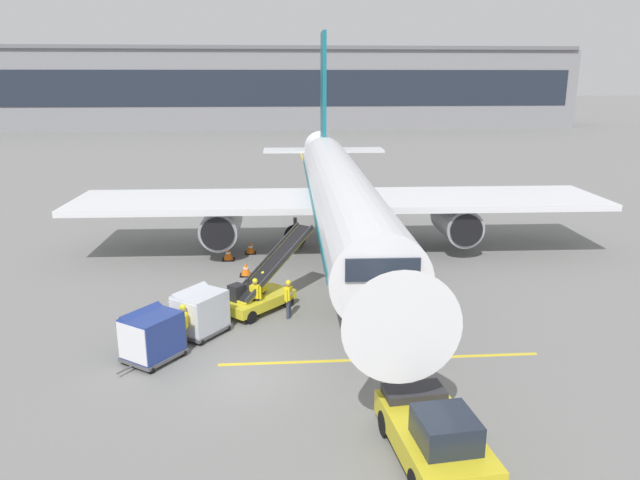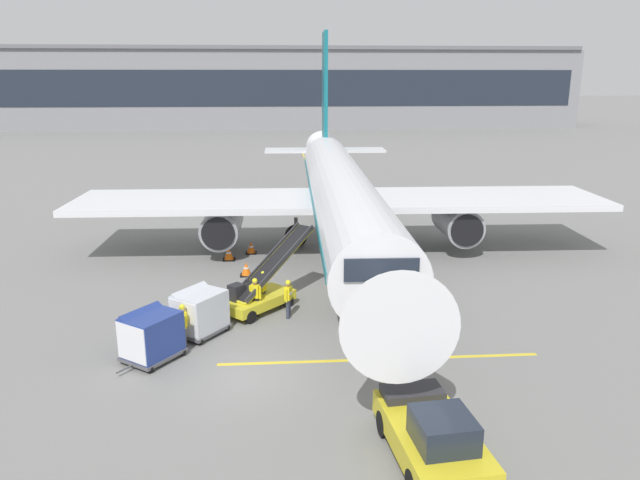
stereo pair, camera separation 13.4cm
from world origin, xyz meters
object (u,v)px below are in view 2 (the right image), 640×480
at_px(belt_loader, 261,290).
at_px(ground_crew_marshaller, 255,294).
at_px(ground_crew_by_loader, 288,296).
at_px(baggage_cart_lead, 199,311).
at_px(parked_airplane, 340,193).
at_px(pushback_tug, 432,435).
at_px(ground_crew_wingwalker, 264,287).
at_px(safety_cone_wingtip, 229,254).
at_px(baggage_cart_second, 151,334).
at_px(ground_crew_by_carts, 183,322).
at_px(safety_cone_engine_keepout, 246,269).
at_px(safety_cone_nose_mark, 251,248).

bearing_deg(belt_loader, ground_crew_marshaller, -106.94).
bearing_deg(ground_crew_marshaller, ground_crew_by_loader, -13.18).
distance_m(baggage_cart_lead, ground_crew_by_loader, 3.90).
distance_m(parked_airplane, pushback_tug, 20.88).
bearing_deg(pushback_tug, ground_crew_wingwalker, 112.29).
bearing_deg(safety_cone_wingtip, baggage_cart_second, -98.77).
height_order(ground_crew_by_carts, ground_crew_wingwalker, same).
relative_size(baggage_cart_lead, ground_crew_by_carts, 1.53).
xyz_separation_m(parked_airplane, safety_cone_wingtip, (-6.55, -1.59, -3.13)).
bearing_deg(safety_cone_engine_keepout, safety_cone_nose_mark, 88.72).
xyz_separation_m(ground_crew_marshaller, safety_cone_wingtip, (-1.80, 8.43, -0.62)).
bearing_deg(safety_cone_wingtip, ground_crew_wingwalker, -74.05).
xyz_separation_m(belt_loader, safety_cone_engine_keepout, (-0.90, 4.80, -0.56)).
relative_size(ground_crew_by_loader, ground_crew_wingwalker, 1.00).
bearing_deg(ground_crew_marshaller, baggage_cart_lead, -141.78).
distance_m(baggage_cart_lead, safety_cone_wingtip, 10.19).
relative_size(safety_cone_engine_keepout, safety_cone_nose_mark, 1.02).
bearing_deg(ground_crew_by_loader, pushback_tug, -70.45).
bearing_deg(pushback_tug, ground_crew_marshaller, 115.56).
bearing_deg(ground_crew_by_carts, ground_crew_by_loader, 31.66).
height_order(parked_airplane, safety_cone_wingtip, parked_airplane).
xyz_separation_m(baggage_cart_second, ground_crew_marshaller, (3.70, 3.93, -0.00)).
relative_size(baggage_cart_second, ground_crew_wingwalker, 1.53).
height_order(baggage_cart_lead, baggage_cart_second, same).
bearing_deg(baggage_cart_second, safety_cone_wingtip, 81.23).
xyz_separation_m(pushback_tug, safety_cone_engine_keepout, (-5.78, 16.25, -0.47)).
bearing_deg(safety_cone_engine_keepout, pushback_tug, -70.42).
height_order(ground_crew_by_loader, safety_cone_nose_mark, ground_crew_by_loader).
relative_size(pushback_tug, ground_crew_wingwalker, 2.64).
xyz_separation_m(baggage_cart_lead, safety_cone_wingtip, (0.41, 10.17, -0.62)).
distance_m(parked_airplane, ground_crew_marshaller, 11.37).
bearing_deg(ground_crew_wingwalker, parked_airplane, 64.12).
relative_size(baggage_cart_lead, ground_crew_wingwalker, 1.53).
xyz_separation_m(parked_airplane, baggage_cart_second, (-8.45, -13.94, -2.51)).
bearing_deg(parked_airplane, pushback_tug, -89.00).
xyz_separation_m(baggage_cart_second, safety_cone_engine_keepout, (3.03, 9.49, -0.64)).
height_order(parked_airplane, safety_cone_engine_keepout, parked_airplane).
distance_m(ground_crew_by_loader, ground_crew_by_carts, 4.84).
bearing_deg(baggage_cart_second, baggage_cart_lead, 55.68).
bearing_deg(safety_cone_nose_mark, safety_cone_wingtip, -134.53).
height_order(safety_cone_engine_keepout, safety_cone_wingtip, safety_cone_wingtip).
distance_m(parked_airplane, safety_cone_nose_mark, 6.20).
bearing_deg(ground_crew_wingwalker, ground_crew_marshaller, -110.22).
relative_size(belt_loader, baggage_cart_second, 1.71).
height_order(pushback_tug, safety_cone_nose_mark, pushback_tug).
distance_m(parked_airplane, ground_crew_by_carts, 15.09).
bearing_deg(safety_cone_engine_keepout, ground_crew_marshaller, -83.13).
relative_size(belt_loader, ground_crew_wingwalker, 2.62).
bearing_deg(ground_crew_marshaller, ground_crew_wingwalker, 69.78).
height_order(belt_loader, safety_cone_nose_mark, belt_loader).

